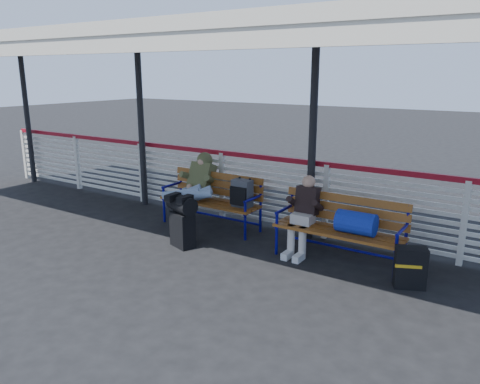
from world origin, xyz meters
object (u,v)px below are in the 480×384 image
Objects in this scene: bench_left at (221,194)px; traveler_man at (192,190)px; luggage_stack at (182,219)px; companion_person at (303,214)px; bench_right at (347,223)px; suitcase_side at (410,267)px.

bench_left is 0.49m from traveler_man.
luggage_stack is 0.49× the size of traveler_man.
companion_person reaches higher than bench_left.
bench_right reaches higher than suitcase_side.
traveler_man reaches higher than luggage_stack.
bench_right is 0.66m from companion_person.
traveler_man is at bearing 135.23° from luggage_stack.
traveler_man is (-0.33, -0.35, 0.11)m from bench_left.
bench_left is (-0.01, 1.03, 0.15)m from luggage_stack.
traveler_man is 3.15× the size of suitcase_side.
bench_left is 3.47× the size of suitcase_side.
bench_right is at bearing -6.67° from bench_left.
bench_right is (2.31, 0.76, 0.14)m from luggage_stack.
companion_person is at bearing -9.79° from bench_left.
traveler_man reaches higher than bench_right.
companion_person reaches higher than suitcase_side.
suitcase_side is at bearing -10.54° from companion_person.
suitcase_side is (0.94, -0.31, -0.32)m from bench_right.
luggage_stack reaches higher than suitcase_side.
bench_left is 3.33m from suitcase_side.
luggage_stack is 0.45× the size of bench_left.
luggage_stack is 1.04m from bench_left.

